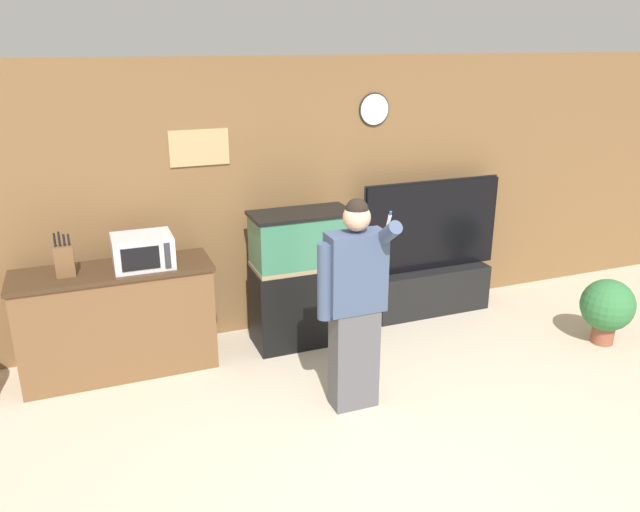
% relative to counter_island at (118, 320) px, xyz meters
% --- Properties ---
extents(ground_plane, '(18.00, 18.00, 0.00)m').
position_rel_counter_island_xyz_m(ground_plane, '(1.76, -2.15, -0.47)').
color(ground_plane, beige).
extents(wall_back_paneled, '(10.00, 0.08, 2.60)m').
position_rel_counter_island_xyz_m(wall_back_paneled, '(1.76, 0.43, 0.83)').
color(wall_back_paneled, brown).
rests_on(wall_back_paneled, ground_plane).
extents(counter_island, '(1.62, 0.56, 0.94)m').
position_rel_counter_island_xyz_m(counter_island, '(0.00, 0.00, 0.00)').
color(counter_island, brown).
rests_on(counter_island, ground_plane).
extents(microwave, '(0.48, 0.39, 0.27)m').
position_rel_counter_island_xyz_m(microwave, '(0.26, -0.03, 0.60)').
color(microwave, silver).
rests_on(microwave, counter_island).
extents(knife_block, '(0.15, 0.10, 0.36)m').
position_rel_counter_island_xyz_m(knife_block, '(-0.35, -0.04, 0.60)').
color(knife_block, brown).
rests_on(knife_block, counter_island).
extents(aquarium_on_stand, '(0.92, 0.46, 1.27)m').
position_rel_counter_island_xyz_m(aquarium_on_stand, '(1.65, -0.04, 0.16)').
color(aquarium_on_stand, black).
rests_on(aquarium_on_stand, ground_plane).
extents(tv_on_stand, '(1.52, 0.40, 1.41)m').
position_rel_counter_island_xyz_m(tv_on_stand, '(3.13, 0.14, -0.06)').
color(tv_on_stand, black).
rests_on(tv_on_stand, ground_plane).
extents(person_standing, '(0.53, 0.40, 1.67)m').
position_rel_counter_island_xyz_m(person_standing, '(1.64, -1.23, 0.40)').
color(person_standing, '#515156').
rests_on(person_standing, ground_plane).
extents(potted_plant, '(0.49, 0.49, 0.63)m').
position_rel_counter_island_xyz_m(potted_plant, '(4.30, -1.12, -0.10)').
color(potted_plant, brown).
rests_on(potted_plant, ground_plane).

